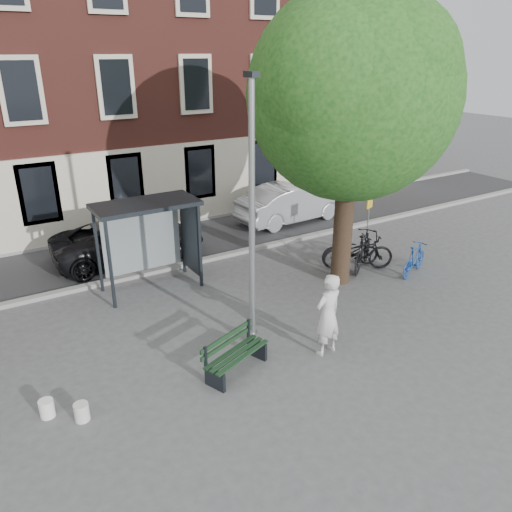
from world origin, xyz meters
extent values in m
plane|color=#4C4C4F|center=(0.00, 0.00, 0.00)|extent=(90.00, 90.00, 0.00)
cube|color=#28282B|center=(0.00, 7.00, 0.01)|extent=(40.00, 4.00, 0.01)
cube|color=gray|center=(0.00, 5.00, 0.06)|extent=(40.00, 0.25, 0.12)
cube|color=gray|center=(0.00, 9.00, 0.06)|extent=(40.00, 0.25, 0.12)
cube|color=brown|center=(0.00, 13.00, 7.00)|extent=(30.00, 8.00, 14.00)
cylinder|color=#9EA0A3|center=(0.00, 0.00, 3.00)|extent=(0.14, 0.14, 6.00)
cylinder|color=#9EA0A3|center=(0.00, 0.00, 0.12)|extent=(0.28, 0.28, 0.24)
cube|color=#1E2328|center=(0.00, 0.00, 6.05)|extent=(0.18, 0.35, 0.12)
cylinder|color=black|center=(4.00, 1.50, 1.70)|extent=(0.56, 0.56, 3.40)
sphere|color=#184514|center=(4.00, 1.50, 5.40)|extent=(5.60, 5.60, 5.60)
sphere|color=#184514|center=(4.90, 1.90, 5.90)|extent=(3.92, 3.92, 3.92)
sphere|color=#184514|center=(3.20, 1.20, 5.70)|extent=(4.20, 4.20, 4.20)
sphere|color=#184514|center=(4.20, 0.60, 6.00)|extent=(3.64, 3.64, 3.64)
cube|color=#1E2328|center=(-2.30, 3.40, 1.25)|extent=(0.08, 0.08, 2.50)
cube|color=#1E2328|center=(0.30, 3.40, 1.25)|extent=(0.08, 0.08, 2.50)
cube|color=#1E2328|center=(-2.30, 4.60, 1.25)|extent=(0.08, 0.08, 2.50)
cube|color=#1E2328|center=(0.30, 4.60, 1.25)|extent=(0.08, 0.08, 2.50)
cube|color=#1E2328|center=(-1.00, 4.00, 2.56)|extent=(2.85, 1.45, 0.12)
cube|color=#8C999E|center=(-1.00, 4.60, 1.38)|extent=(2.34, 0.04, 2.00)
cube|color=#1E2328|center=(0.30, 4.00, 1.38)|extent=(0.12, 1.14, 2.12)
cube|color=#D84C19|center=(0.37, 4.00, 1.38)|extent=(0.02, 0.90, 1.62)
imported|color=silver|center=(1.20, -1.30, 0.99)|extent=(0.78, 0.57, 1.98)
cube|color=#1E2328|center=(-1.58, -1.13, 0.21)|extent=(0.25, 0.51, 0.43)
cube|color=#1E2328|center=(-0.26, -0.63, 0.21)|extent=(0.25, 0.51, 0.43)
cube|color=#16321B|center=(-0.86, -1.04, 0.44)|extent=(1.59, 0.69, 0.04)
cube|color=#16321B|center=(-0.92, -0.88, 0.44)|extent=(1.59, 0.69, 0.04)
cube|color=#16321B|center=(-0.98, -0.72, 0.44)|extent=(1.59, 0.69, 0.04)
cube|color=#16321B|center=(-1.01, -0.63, 0.63)|extent=(1.56, 0.63, 0.09)
cube|color=#16321B|center=(-1.01, -0.63, 0.80)|extent=(1.56, 0.63, 0.09)
imported|color=black|center=(5.04, 2.20, 0.50)|extent=(2.00, 1.18, 0.99)
imported|color=#1A4392|center=(6.32, 0.71, 0.49)|extent=(1.70, 1.01, 0.99)
imported|color=black|center=(5.09, 1.96, 0.59)|extent=(2.33, 1.82, 1.18)
imported|color=black|center=(5.25, 1.88, 0.62)|extent=(2.02, 1.65, 1.24)
imported|color=black|center=(-0.82, 6.47, 0.68)|extent=(5.00, 2.47, 1.37)
imported|color=#A3A4AA|center=(6.10, 6.97, 0.77)|extent=(4.75, 1.88, 1.54)
cylinder|color=white|center=(-4.71, -0.22, 0.18)|extent=(0.33, 0.33, 0.36)
cylinder|color=silver|center=(-4.17, -0.67, 0.18)|extent=(0.34, 0.34, 0.36)
cylinder|color=#9EA0A3|center=(6.33, 2.86, 0.98)|extent=(0.04, 0.04, 1.97)
cube|color=yellow|center=(6.33, 2.86, 1.80)|extent=(0.34, 0.14, 0.46)
camera|label=1|loc=(-5.33, -8.82, 6.49)|focal=35.00mm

